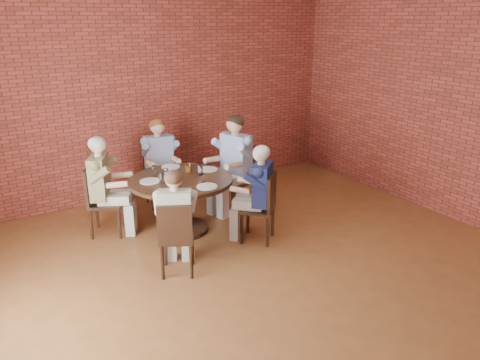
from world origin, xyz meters
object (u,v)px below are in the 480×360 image
dining_table (182,194)px  chair_a (238,174)px  diner_c (105,187)px  chair_e (264,205)px  chair_d (176,236)px  chair_b (159,172)px  diner_b (160,164)px  diner_a (233,164)px  chair_c (99,198)px  smartphone (206,183)px  diner_d (176,222)px  diner_e (258,194)px

dining_table → chair_a: 1.11m
diner_c → chair_e: size_ratio=1.47×
chair_d → dining_table: bearing=-90.0°
chair_a → chair_b: chair_a is taller
chair_b → diner_b: diner_b is taller
chair_a → chair_e: chair_a is taller
diner_a → chair_c: size_ratio=1.53×
chair_a → diner_c: (-1.94, 0.14, 0.13)m
chair_c → smartphone: 1.43m
chair_b → chair_e: (0.63, -1.90, -0.02)m
chair_a → diner_b: diner_b is taller
dining_table → smartphone: size_ratio=10.88×
chair_e → dining_table: bearing=-90.0°
diner_b → chair_e: 1.93m
chair_a → chair_d: size_ratio=1.13×
diner_a → chair_b: 1.18m
chair_c → smartphone: bearing=-98.6°
chair_c → diner_d: size_ratio=0.76×
chair_a → chair_b: (-0.93, 0.77, -0.02)m
chair_a → diner_b: size_ratio=0.74×
chair_d → smartphone: bearing=-109.1°
diner_c → dining_table: bearing=-90.0°
chair_b → diner_d: (-0.64, -2.05, 0.10)m
chair_b → chair_c: 1.23m
dining_table → chair_d: 1.15m
diner_b → smartphone: 1.35m
diner_b → diner_e: diner_b is taller
diner_a → chair_d: (-1.51, -1.31, -0.23)m
diner_c → chair_b: bearing=-30.1°
chair_c → diner_c: (0.07, -0.04, 0.16)m
diner_c → smartphone: diner_c is taller
chair_b → chair_c: chair_b is taller
chair_a → diner_b: bearing=-142.9°
chair_c → smartphone: (1.14, -0.84, 0.25)m
dining_table → smartphone: bearing=-60.7°
diner_b → chair_e: bearing=-63.6°
dining_table → chair_a: chair_a is taller
diner_a → smartphone: diner_a is taller
diner_a → diner_b: diner_a is taller
dining_table → diner_a: diner_a is taller
chair_c → chair_d: bearing=-137.1°
chair_a → diner_a: size_ratio=0.69×
chair_a → diner_c: size_ratio=0.75×
diner_a → chair_d: 2.01m
diner_b → chair_d: (-0.66, -2.02, -0.19)m
chair_b → chair_e: 2.00m
dining_table → smartphone: 0.45m
chair_b → chair_e: bearing=-64.7°
diner_a → diner_e: (-0.26, -1.04, -0.08)m
chair_b → diner_a: bearing=-36.8°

